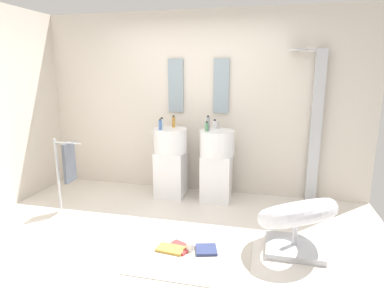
{
  "coord_description": "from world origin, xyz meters",
  "views": [
    {
      "loc": [
        0.98,
        -2.99,
        1.77
      ],
      "look_at": [
        0.15,
        0.55,
        0.95
      ],
      "focal_mm": 30.29,
      "sensor_mm": 36.0,
      "label": 1
    }
  ],
  "objects_px": {
    "towel_rack": "(67,164)",
    "soap_bottle_amber": "(174,122)",
    "pedestal_sink_left": "(171,160)",
    "soap_bottle_green": "(207,127)",
    "magazine_navy": "(206,250)",
    "soap_bottle_clear": "(162,123)",
    "soap_bottle_white": "(215,125)",
    "soap_bottle_blue": "(160,125)",
    "shower_column": "(315,124)",
    "magazine_red": "(179,247)",
    "soap_bottle_grey": "(208,123)",
    "magazine_ochre": "(171,249)",
    "coffee_mug": "(190,247)",
    "lounge_chair": "(296,218)",
    "pedestal_sink_right": "(217,163)"
  },
  "relations": [
    {
      "from": "magazine_red",
      "to": "coffee_mug",
      "type": "height_order",
      "value": "coffee_mug"
    },
    {
      "from": "magazine_red",
      "to": "soap_bottle_grey",
      "type": "distance_m",
      "value": 1.74
    },
    {
      "from": "soap_bottle_amber",
      "to": "soap_bottle_clear",
      "type": "bearing_deg",
      "value": -135.0
    },
    {
      "from": "pedestal_sink_left",
      "to": "soap_bottle_white",
      "type": "relative_size",
      "value": 8.24
    },
    {
      "from": "pedestal_sink_left",
      "to": "shower_column",
      "type": "distance_m",
      "value": 2.02
    },
    {
      "from": "pedestal_sink_left",
      "to": "lounge_chair",
      "type": "bearing_deg",
      "value": -34.7
    },
    {
      "from": "soap_bottle_white",
      "to": "soap_bottle_grey",
      "type": "distance_m",
      "value": 0.15
    },
    {
      "from": "magazine_ochre",
      "to": "magazine_navy",
      "type": "relative_size",
      "value": 1.31
    },
    {
      "from": "coffee_mug",
      "to": "shower_column",
      "type": "bearing_deg",
      "value": 51.8
    },
    {
      "from": "pedestal_sink_right",
      "to": "soap_bottle_grey",
      "type": "height_order",
      "value": "soap_bottle_grey"
    },
    {
      "from": "lounge_chair",
      "to": "towel_rack",
      "type": "xyz_separation_m",
      "value": [
        -2.75,
        0.33,
        0.28
      ]
    },
    {
      "from": "magazine_red",
      "to": "magazine_navy",
      "type": "xyz_separation_m",
      "value": [
        0.27,
        0.02,
        0.0
      ]
    },
    {
      "from": "towel_rack",
      "to": "soap_bottle_grey",
      "type": "xyz_separation_m",
      "value": [
        1.64,
        0.8,
        0.45
      ]
    },
    {
      "from": "soap_bottle_green",
      "to": "soap_bottle_grey",
      "type": "height_order",
      "value": "soap_bottle_grey"
    },
    {
      "from": "soap_bottle_blue",
      "to": "soap_bottle_white",
      "type": "height_order",
      "value": "soap_bottle_blue"
    },
    {
      "from": "shower_column",
      "to": "magazine_ochre",
      "type": "xyz_separation_m",
      "value": [
        -1.5,
        -1.7,
        -1.06
      ]
    },
    {
      "from": "towel_rack",
      "to": "soap_bottle_amber",
      "type": "relative_size",
      "value": 5.62
    },
    {
      "from": "lounge_chair",
      "to": "coffee_mug",
      "type": "height_order",
      "value": "lounge_chair"
    },
    {
      "from": "lounge_chair",
      "to": "soap_bottle_blue",
      "type": "height_order",
      "value": "soap_bottle_blue"
    },
    {
      "from": "soap_bottle_clear",
      "to": "soap_bottle_grey",
      "type": "height_order",
      "value": "soap_bottle_grey"
    },
    {
      "from": "magazine_red",
      "to": "soap_bottle_grey",
      "type": "relative_size",
      "value": 1.21
    },
    {
      "from": "shower_column",
      "to": "soap_bottle_amber",
      "type": "bearing_deg",
      "value": -176.02
    },
    {
      "from": "soap_bottle_green",
      "to": "soap_bottle_white",
      "type": "height_order",
      "value": "soap_bottle_white"
    },
    {
      "from": "soap_bottle_blue",
      "to": "towel_rack",
      "type": "bearing_deg",
      "value": -145.95
    },
    {
      "from": "magazine_navy",
      "to": "soap_bottle_blue",
      "type": "bearing_deg",
      "value": 109.95
    },
    {
      "from": "magazine_navy",
      "to": "soap_bottle_clear",
      "type": "bearing_deg",
      "value": 108.07
    },
    {
      "from": "magazine_ochre",
      "to": "soap_bottle_white",
      "type": "height_order",
      "value": "soap_bottle_white"
    },
    {
      "from": "magazine_ochre",
      "to": "soap_bottle_white",
      "type": "xyz_separation_m",
      "value": [
        0.18,
        1.57,
        1.02
      ]
    },
    {
      "from": "magazine_red",
      "to": "soap_bottle_grey",
      "type": "xyz_separation_m",
      "value": [
        0.03,
        1.39,
        1.06
      ]
    },
    {
      "from": "lounge_chair",
      "to": "soap_bottle_amber",
      "type": "height_order",
      "value": "soap_bottle_amber"
    },
    {
      "from": "towel_rack",
      "to": "soap_bottle_amber",
      "type": "xyz_separation_m",
      "value": [
        1.12,
        0.93,
        0.44
      ]
    },
    {
      "from": "shower_column",
      "to": "magazine_navy",
      "type": "distance_m",
      "value": 2.26
    },
    {
      "from": "soap_bottle_grey",
      "to": "soap_bottle_amber",
      "type": "bearing_deg",
      "value": 166.15
    },
    {
      "from": "towel_rack",
      "to": "soap_bottle_white",
      "type": "relative_size",
      "value": 7.2
    },
    {
      "from": "magazine_ochre",
      "to": "magazine_red",
      "type": "relative_size",
      "value": 1.13
    },
    {
      "from": "pedestal_sink_left",
      "to": "magazine_navy",
      "type": "height_order",
      "value": "pedestal_sink_left"
    },
    {
      "from": "magazine_navy",
      "to": "soap_bottle_green",
      "type": "bearing_deg",
      "value": 85.66
    },
    {
      "from": "magazine_navy",
      "to": "soap_bottle_blue",
      "type": "relative_size",
      "value": 1.37
    },
    {
      "from": "magazine_ochre",
      "to": "soap_bottle_grey",
      "type": "bearing_deg",
      "value": 92.5
    },
    {
      "from": "soap_bottle_amber",
      "to": "soap_bottle_clear",
      "type": "xyz_separation_m",
      "value": [
        -0.13,
        -0.13,
        -0.01
      ]
    },
    {
      "from": "lounge_chair",
      "to": "towel_rack",
      "type": "relative_size",
      "value": 1.16
    },
    {
      "from": "pedestal_sink_left",
      "to": "soap_bottle_green",
      "type": "bearing_deg",
      "value": -7.53
    },
    {
      "from": "pedestal_sink_left",
      "to": "soap_bottle_blue",
      "type": "height_order",
      "value": "soap_bottle_blue"
    },
    {
      "from": "lounge_chair",
      "to": "magazine_ochre",
      "type": "xyz_separation_m",
      "value": [
        -1.21,
        -0.31,
        -0.33
      ]
    },
    {
      "from": "pedestal_sink_right",
      "to": "soap_bottle_green",
      "type": "distance_m",
      "value": 0.53
    },
    {
      "from": "soap_bottle_white",
      "to": "soap_bottle_grey",
      "type": "bearing_deg",
      "value": -117.7
    },
    {
      "from": "lounge_chair",
      "to": "soap_bottle_white",
      "type": "relative_size",
      "value": 8.36
    },
    {
      "from": "shower_column",
      "to": "soap_bottle_clear",
      "type": "bearing_deg",
      "value": -172.6
    },
    {
      "from": "pedestal_sink_left",
      "to": "soap_bottle_white",
      "type": "distance_m",
      "value": 0.8
    },
    {
      "from": "magazine_red",
      "to": "coffee_mug",
      "type": "distance_m",
      "value": 0.12
    }
  ]
}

